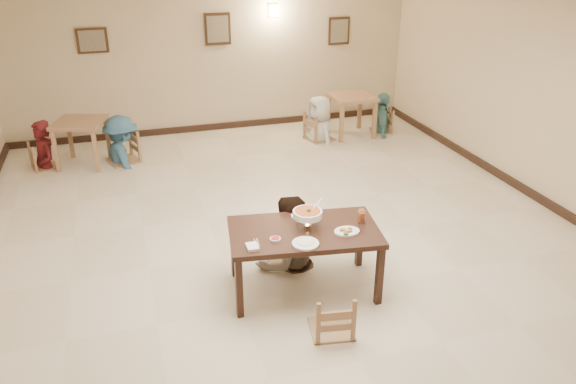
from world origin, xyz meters
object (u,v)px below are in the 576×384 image
object	(u,v)px
chair_far	(284,227)
bg_diner_c	(320,96)
bg_table_right	(352,102)
bg_chair_ll	(42,144)
main_diner	(288,198)
bg_chair_rl	(320,114)
bg_diner_d	(384,93)
bg_chair_rr	(382,110)
bg_diner_b	(118,116)
bg_chair_lr	(120,133)
main_table	(304,236)
drink_glass	(361,216)
curry_warmer	(308,214)
bg_table_left	(80,129)
bg_diner_a	(37,121)
chair_near	(333,293)

from	to	relation	value
chair_far	bg_diner_c	xyz separation A→B (m)	(1.94, 4.02, 0.42)
bg_table_right	bg_chair_ll	bearing A→B (deg)	-179.51
chair_far	main_diner	distance (m)	0.44
bg_table_right	bg_chair_rl	size ratio (longest dim) A/B	0.81
bg_chair_rl	bg_diner_d	world-z (taller)	bg_diner_d
bg_chair_rr	bg_diner_c	bearing A→B (deg)	-70.23
bg_chair_rl	bg_diner_b	size ratio (longest dim) A/B	0.61
bg_chair_lr	main_table	bearing A→B (deg)	2.94
chair_far	bg_diner_b	world-z (taller)	bg_diner_b
chair_far	bg_table_right	size ratio (longest dim) A/B	1.09
main_table	drink_glass	bearing A→B (deg)	6.59
curry_warmer	bg_chair_ll	xyz separation A→B (m)	(-3.13, 4.69, -0.50)
bg_table_right	bg_chair_lr	size ratio (longest dim) A/B	0.77
main_table	curry_warmer	world-z (taller)	curry_warmer
bg_chair_ll	bg_chair_rl	bearing A→B (deg)	-107.38
curry_warmer	bg_diner_c	xyz separation A→B (m)	(1.86, 4.68, -0.07)
bg_diner_b	bg_diner_d	size ratio (longest dim) A/B	1.04
bg_chair_rl	bg_diner_c	xyz separation A→B (m)	(0.00, -0.00, 0.36)
drink_glass	curry_warmer	bearing A→B (deg)	175.06
bg_chair_ll	bg_table_right	bearing A→B (deg)	-106.86
bg_table_left	bg_diner_b	bearing A→B (deg)	-6.30
drink_glass	bg_diner_a	size ratio (longest dim) A/B	0.10
bg_table_left	bg_diner_c	size ratio (longest dim) A/B	0.58
bg_chair_rr	bg_diner_d	size ratio (longest dim) A/B	0.57
bg_chair_rr	bg_diner_a	distance (m)	6.36
bg_chair_rr	bg_diner_d	world-z (taller)	bg_diner_d
bg_chair_rl	bg_diner_c	distance (m)	0.36
bg_chair_rl	bg_diner_a	bearing A→B (deg)	74.79
bg_diner_c	bg_diner_d	xyz separation A→B (m)	(1.36, 0.06, -0.06)
bg_chair_lr	bg_chair_rr	world-z (taller)	bg_chair_lr
curry_warmer	bg_table_right	size ratio (longest dim) A/B	0.44
bg_table_left	bg_table_right	size ratio (longest dim) A/B	1.21
drink_glass	main_diner	bearing A→B (deg)	137.42
bg_chair_rr	bg_table_right	bearing A→B (deg)	-72.10
chair_far	chair_near	xyz separation A→B (m)	(0.06, -1.47, 0.01)
main_diner	bg_chair_rr	world-z (taller)	main_diner
drink_glass	bg_diner_b	bearing A→B (deg)	117.86
chair_far	bg_diner_c	distance (m)	4.49
bg_chair_ll	chair_far	bearing A→B (deg)	-160.17
bg_diner_a	bg_diner_b	xyz separation A→B (m)	(1.29, -0.10, 0.00)
bg_chair_ll	bg_chair_lr	size ratio (longest dim) A/B	0.82
chair_near	bg_chair_ll	bearing A→B (deg)	-51.07
chair_near	bg_table_right	world-z (taller)	chair_near
bg_chair_ll	bg_chair_rr	bearing A→B (deg)	-106.84
drink_glass	bg_diner_d	world-z (taller)	bg_diner_d
bg_diner_a	bg_diner_d	world-z (taller)	bg_diner_a
main_table	main_diner	size ratio (longest dim) A/B	0.99
bg_diner_a	bg_diner_c	distance (m)	4.99
main_table	bg_chair_ll	world-z (taller)	bg_chair_ll
bg_chair_rl	bg_diner_b	bearing A→B (deg)	76.38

